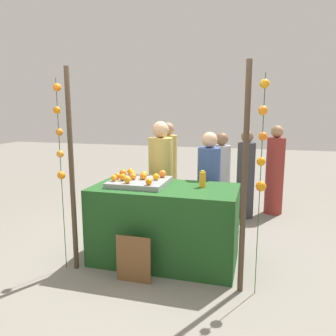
# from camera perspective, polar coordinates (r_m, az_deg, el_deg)

# --- Properties ---
(ground_plane) EXTENTS (24.00, 24.00, 0.00)m
(ground_plane) POSITION_cam_1_polar(r_m,az_deg,el_deg) (4.28, -0.55, -15.39)
(ground_plane) COLOR gray
(stall_counter) EXTENTS (1.72, 0.88, 0.93)m
(stall_counter) POSITION_cam_1_polar(r_m,az_deg,el_deg) (4.10, -0.56, -9.53)
(stall_counter) COLOR #1E4C1E
(stall_counter) RESTS_ON ground_plane
(orange_tray) EXTENTS (0.67, 0.64, 0.06)m
(orange_tray) POSITION_cam_1_polar(r_m,az_deg,el_deg) (4.09, -4.84, -2.41)
(orange_tray) COLOR gray
(orange_tray) RESTS_ON stall_counter
(orange_0) EXTENTS (0.09, 0.09, 0.09)m
(orange_0) POSITION_cam_1_polar(r_m,az_deg,el_deg) (4.20, -0.93, -0.99)
(orange_0) COLOR orange
(orange_0) RESTS_ON orange_tray
(orange_1) EXTENTS (0.08, 0.08, 0.08)m
(orange_1) POSITION_cam_1_polar(r_m,az_deg,el_deg) (4.09, -5.99, -1.46)
(orange_1) COLOR orange
(orange_1) RESTS_ON orange_tray
(orange_2) EXTENTS (0.08, 0.08, 0.08)m
(orange_2) POSITION_cam_1_polar(r_m,az_deg,el_deg) (4.14, -8.71, -1.37)
(orange_2) COLOR orange
(orange_2) RESTS_ON orange_tray
(orange_3) EXTENTS (0.08, 0.08, 0.08)m
(orange_3) POSITION_cam_1_polar(r_m,az_deg,el_deg) (4.04, -9.25, -1.69)
(orange_3) COLOR orange
(orange_3) RESTS_ON orange_tray
(orange_4) EXTENTS (0.08, 0.08, 0.08)m
(orange_4) POSITION_cam_1_polar(r_m,az_deg,el_deg) (4.40, -6.47, -0.61)
(orange_4) COLOR orange
(orange_4) RESTS_ON orange_tray
(orange_5) EXTENTS (0.09, 0.09, 0.09)m
(orange_5) POSITION_cam_1_polar(r_m,az_deg,el_deg) (4.17, -4.14, -1.12)
(orange_5) COLOR orange
(orange_5) RESTS_ON orange_tray
(orange_6) EXTENTS (0.08, 0.08, 0.08)m
(orange_6) POSITION_cam_1_polar(r_m,az_deg,el_deg) (4.05, -2.07, -1.50)
(orange_6) COLOR orange
(orange_6) RESTS_ON orange_tray
(orange_7) EXTENTS (0.07, 0.07, 0.07)m
(orange_7) POSITION_cam_1_polar(r_m,az_deg,el_deg) (4.32, -6.17, -0.85)
(orange_7) COLOR orange
(orange_7) RESTS_ON orange_tray
(orange_8) EXTENTS (0.09, 0.09, 0.09)m
(orange_8) POSITION_cam_1_polar(r_m,az_deg,el_deg) (4.30, -7.70, -0.82)
(orange_8) COLOR orange
(orange_8) RESTS_ON orange_tray
(orange_9) EXTENTS (0.08, 0.08, 0.08)m
(orange_9) POSITION_cam_1_polar(r_m,az_deg,el_deg) (3.79, -3.31, -2.37)
(orange_9) COLOR orange
(orange_9) RESTS_ON orange_tray
(orange_10) EXTENTS (0.08, 0.08, 0.08)m
(orange_10) POSITION_cam_1_polar(r_m,az_deg,el_deg) (4.08, -4.25, -1.41)
(orange_10) COLOR orange
(orange_10) RESTS_ON orange_tray
(orange_11) EXTENTS (0.08, 0.08, 0.08)m
(orange_11) POSITION_cam_1_polar(r_m,az_deg,el_deg) (4.22, -6.05, -1.08)
(orange_11) COLOR orange
(orange_11) RESTS_ON orange_tray
(orange_12) EXTENTS (0.09, 0.09, 0.09)m
(orange_12) POSITION_cam_1_polar(r_m,az_deg,el_deg) (3.90, -6.97, -1.98)
(orange_12) COLOR orange
(orange_12) RESTS_ON orange_tray
(orange_13) EXTENTS (0.08, 0.08, 0.08)m
(orange_13) POSITION_cam_1_polar(r_m,az_deg,el_deg) (4.05, -7.77, -1.56)
(orange_13) COLOR orange
(orange_13) RESTS_ON orange_tray
(juice_bottle) EXTENTS (0.07, 0.07, 0.20)m
(juice_bottle) POSITION_cam_1_polar(r_m,az_deg,el_deg) (3.95, 5.93, -1.94)
(juice_bottle) COLOR orange
(juice_bottle) RESTS_ON stall_counter
(chalkboard_sign) EXTENTS (0.39, 0.03, 0.53)m
(chalkboard_sign) POSITION_cam_1_polar(r_m,az_deg,el_deg) (3.71, -5.90, -15.35)
(chalkboard_sign) COLOR brown
(chalkboard_sign) RESTS_ON ground_plane
(vendor_left) EXTENTS (0.34, 0.34, 1.67)m
(vendor_left) POSITION_cam_1_polar(r_m,az_deg,el_deg) (4.70, -1.26, -2.97)
(vendor_left) COLOR tan
(vendor_left) RESTS_ON ground_plane
(vendor_right) EXTENTS (0.31, 0.31, 1.54)m
(vendor_right) POSITION_cam_1_polar(r_m,az_deg,el_deg) (4.58, 6.94, -4.19)
(vendor_right) COLOR #384C8C
(vendor_right) RESTS_ON ground_plane
(crowd_person_0) EXTENTS (0.32, 0.32, 1.61)m
(crowd_person_0) POSITION_cam_1_polar(r_m,az_deg,el_deg) (5.81, -0.03, -0.71)
(crowd_person_0) COLOR tan
(crowd_person_0) RESTS_ON ground_plane
(crowd_person_1) EXTENTS (0.30, 0.30, 1.48)m
(crowd_person_1) POSITION_cam_1_polar(r_m,az_deg,el_deg) (5.79, 13.12, -1.61)
(crowd_person_1) COLOR #333338
(crowd_person_1) RESTS_ON ground_plane
(crowd_person_2) EXTENTS (0.30, 0.30, 1.47)m
(crowd_person_2) POSITION_cam_1_polar(r_m,az_deg,el_deg) (5.41, 8.99, -2.35)
(crowd_person_2) COLOR #99999E
(crowd_person_2) RESTS_ON ground_plane
(crowd_person_3) EXTENTS (0.31, 0.31, 1.56)m
(crowd_person_3) POSITION_cam_1_polar(r_m,az_deg,el_deg) (6.13, 17.80, -0.85)
(crowd_person_3) COLOR maroon
(crowd_person_3) RESTS_ON ground_plane
(canopy_post_left) EXTENTS (0.06, 0.06, 2.29)m
(canopy_post_left) POSITION_cam_1_polar(r_m,az_deg,el_deg) (3.87, -16.15, -0.70)
(canopy_post_left) COLOR #473828
(canopy_post_left) RESTS_ON ground_plane
(canopy_post_right) EXTENTS (0.06, 0.06, 2.29)m
(canopy_post_right) POSITION_cam_1_polar(r_m,az_deg,el_deg) (3.31, 12.93, -2.36)
(canopy_post_right) COLOR #473828
(canopy_post_right) RESTS_ON ground_plane
(garland_strand_left) EXTENTS (0.10, 0.10, 2.17)m
(garland_strand_left) POSITION_cam_1_polar(r_m,az_deg,el_deg) (3.84, -18.12, 5.30)
(garland_strand_left) COLOR #2D4C23
(garland_strand_left) RESTS_ON ground_plane
(garland_strand_right) EXTENTS (0.11, 0.11, 2.17)m
(garland_strand_right) POSITION_cam_1_polar(r_m,az_deg,el_deg) (3.24, 15.83, 4.07)
(garland_strand_right) COLOR #2D4C23
(garland_strand_right) RESTS_ON ground_plane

